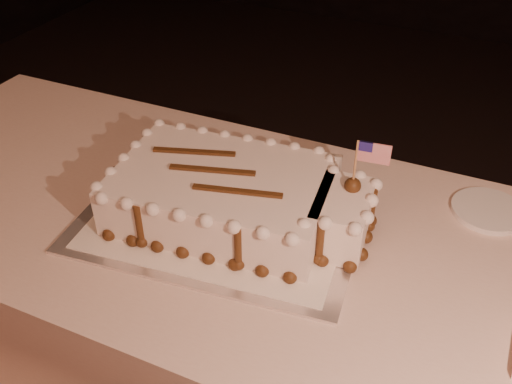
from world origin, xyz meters
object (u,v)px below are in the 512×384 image
at_px(sheet_cake, 237,197).
at_px(cake_board, 224,216).
at_px(banquet_table, 312,358).
at_px(side_plate, 488,210).

bearing_deg(sheet_cake, cake_board, -173.65).
height_order(banquet_table, side_plate, side_plate).
height_order(banquet_table, cake_board, cake_board).
xyz_separation_m(banquet_table, sheet_cake, (-0.20, 0.01, 0.44)).
bearing_deg(banquet_table, sheet_cake, 177.46).
xyz_separation_m(cake_board, sheet_cake, (0.03, 0.00, 0.06)).
bearing_deg(side_plate, cake_board, -154.26).
distance_m(cake_board, sheet_cake, 0.07).
relative_size(cake_board, sheet_cake, 1.04).
distance_m(banquet_table, cake_board, 0.45).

